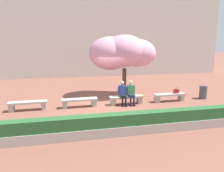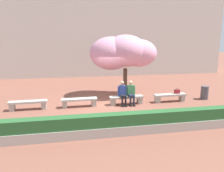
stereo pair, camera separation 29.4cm
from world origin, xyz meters
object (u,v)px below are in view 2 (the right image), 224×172
object	(u,v)px
stone_bench_center	(126,99)
handbag	(177,91)
stone_bench_west_end	(28,104)
cherry_tree_main	(123,52)
person_seated_right	(131,92)
trash_bin	(205,93)
stone_bench_near_west	(79,101)
person_seated_left	(123,92)
stone_bench_near_east	(170,96)

from	to	relation	value
stone_bench_center	handbag	distance (m)	2.98
stone_bench_west_end	cherry_tree_main	bearing A→B (deg)	21.41
person_seated_right	trash_bin	world-z (taller)	person_seated_right
stone_bench_near_west	trash_bin	distance (m)	7.35
stone_bench_near_west	handbag	xyz separation A→B (m)	(5.50, 0.01, 0.27)
stone_bench_near_west	person_seated_right	world-z (taller)	person_seated_right
cherry_tree_main	stone_bench_center	bearing A→B (deg)	-97.72
person_seated_right	trash_bin	xyz separation A→B (m)	(4.57, 0.21, -0.31)
person_seated_right	person_seated_left	bearing A→B (deg)	-179.99
stone_bench_center	person_seated_right	xyz separation A→B (m)	(0.23, -0.05, 0.39)
person_seated_right	cherry_tree_main	bearing A→B (deg)	88.64
stone_bench_near_east	person_seated_right	world-z (taller)	person_seated_right
person_seated_left	cherry_tree_main	world-z (taller)	cherry_tree_main
person_seated_right	cherry_tree_main	world-z (taller)	cherry_tree_main
handbag	person_seated_right	bearing A→B (deg)	-178.60
stone_bench_west_end	cherry_tree_main	world-z (taller)	cherry_tree_main
handbag	trash_bin	bearing A→B (deg)	4.31
stone_bench_center	person_seated_left	bearing A→B (deg)	-167.21
person_seated_left	stone_bench_center	bearing A→B (deg)	12.79
person_seated_right	stone_bench_near_east	bearing A→B (deg)	1.33
stone_bench_west_end	stone_bench_near_east	world-z (taller)	same
person_seated_right	stone_bench_center	bearing A→B (deg)	167.12
stone_bench_near_west	trash_bin	world-z (taller)	trash_bin
stone_bench_west_end	person_seated_left	distance (m)	4.86
stone_bench_west_end	stone_bench_center	world-z (taller)	same
person_seated_left	handbag	size ratio (longest dim) A/B	3.81
stone_bench_west_end	handbag	size ratio (longest dim) A/B	5.48
handbag	stone_bench_near_west	bearing A→B (deg)	-179.86
person_seated_right	trash_bin	distance (m)	4.59
person_seated_left	person_seated_right	distance (m)	0.47
stone_bench_near_west	person_seated_left	xyz separation A→B (m)	(2.30, -0.05, 0.39)
stone_bench_near_east	handbag	bearing A→B (deg)	1.81
cherry_tree_main	handbag	bearing A→B (deg)	-37.95
stone_bench_center	trash_bin	world-z (taller)	trash_bin
person_seated_left	handbag	distance (m)	3.20
cherry_tree_main	stone_bench_west_end	bearing A→B (deg)	-158.59
stone_bench_near_east	person_seated_left	xyz separation A→B (m)	(-2.77, -0.05, 0.39)
person_seated_right	cherry_tree_main	distance (m)	2.94
stone_bench_west_end	trash_bin	bearing A→B (deg)	0.88
stone_bench_near_east	person_seated_left	distance (m)	2.80
stone_bench_near_east	cherry_tree_main	xyz separation A→B (m)	(-2.25, 2.10, 2.39)
person_seated_left	trash_bin	bearing A→B (deg)	2.34
stone_bench_near_east	person_seated_left	bearing A→B (deg)	-178.89
stone_bench_near_west	stone_bench_west_end	bearing A→B (deg)	180.00
stone_bench_near_east	handbag	distance (m)	0.51
stone_bench_west_end	stone_bench_near_west	world-z (taller)	same
cherry_tree_main	person_seated_left	bearing A→B (deg)	-103.58
person_seated_right	cherry_tree_main	xyz separation A→B (m)	(0.05, 2.16, 1.99)
stone_bench_near_east	person_seated_left	size ratio (longest dim) A/B	1.44
person_seated_left	cherry_tree_main	xyz separation A→B (m)	(0.52, 2.16, 1.99)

